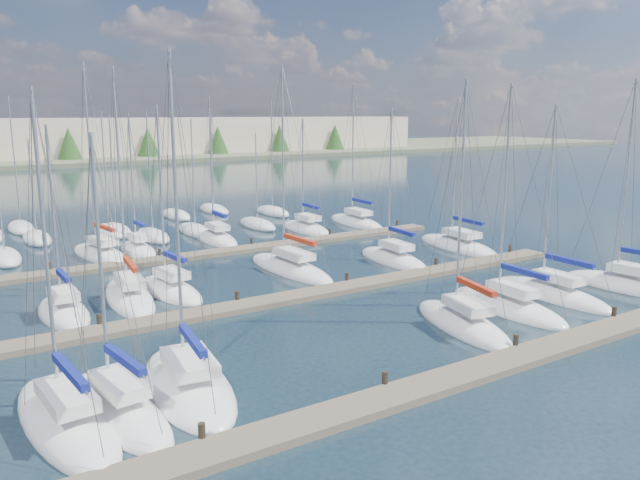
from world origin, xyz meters
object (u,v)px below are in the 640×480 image
sailboat_g (627,286)px  sailboat_m (458,246)px  sailboat_e (507,306)px  sailboat_d (462,324)px  sailboat_k (290,268)px  sailboat_o (138,250)px  sailboat_c (188,385)px  sailboat_f (552,294)px  sailboat_a (66,421)px  sailboat_j (170,290)px  sailboat_r (356,222)px  sailboat_i (129,297)px  sailboat_b (117,409)px  sailboat_p (216,238)px  sailboat_l (393,259)px  sailboat_q (306,229)px  sailboat_n (101,254)px  sailboat_h (64,312)px

sailboat_g → sailboat_m: 15.00m
sailboat_e → sailboat_d: sailboat_d is taller
sailboat_k → sailboat_o: (-7.46, 11.91, 0.01)m
sailboat_e → sailboat_m: bearing=58.3°
sailboat_g → sailboat_c: sailboat_c is taller
sailboat_g → sailboat_f: 5.93m
sailboat_f → sailboat_a: bearing=-175.7°
sailboat_e → sailboat_j: sailboat_e is taller
sailboat_r → sailboat_f: size_ratio=1.20×
sailboat_a → sailboat_i: 15.82m
sailboat_c → sailboat_b: sailboat_c is taller
sailboat_p → sailboat_f: size_ratio=1.08×
sailboat_e → sailboat_b: (-22.63, -0.67, -0.01)m
sailboat_e → sailboat_c: 19.56m
sailboat_k → sailboat_i: sailboat_k is taller
sailboat_k → sailboat_a: size_ratio=1.18×
sailboat_l → sailboat_p: 16.99m
sailboat_p → sailboat_q: (9.34, -0.25, -0.01)m
sailboat_n → sailboat_r: 25.85m
sailboat_g → sailboat_o: (-23.62, 27.83, 0.02)m
sailboat_g → sailboat_m: (-0.26, 14.99, -0.01)m
sailboat_h → sailboat_g: bearing=-24.1°
sailboat_r → sailboat_d: (-13.79, -28.52, -0.00)m
sailboat_g → sailboat_j: size_ratio=1.13×
sailboat_r → sailboat_f: (-5.03, -27.53, -0.01)m
sailboat_a → sailboat_d: bearing=-4.8°
sailboat_d → sailboat_l: bearing=78.0°
sailboat_g → sailboat_j: sailboat_g is taller
sailboat_g → sailboat_q: 29.55m
sailboat_e → sailboat_h: bearing=153.5°
sailboat_d → sailboat_h: sailboat_d is taller
sailboat_b → sailboat_j: sailboat_j is taller
sailboat_a → sailboat_i: sailboat_i is taller
sailboat_m → sailboat_c: size_ratio=0.91×
sailboat_d → sailboat_h: size_ratio=1.20×
sailboat_k → sailboat_b: 22.60m
sailboat_o → sailboat_d: (9.11, -27.38, -0.01)m
sailboat_m → sailboat_i: (-27.78, 0.06, 0.02)m
sailboat_o → sailboat_i: size_ratio=0.81×
sailboat_n → sailboat_j: bearing=-93.6°
sailboat_e → sailboat_p: size_ratio=1.01×
sailboat_a → sailboat_j: sailboat_a is taller
sailboat_c → sailboat_b: bearing=-161.3°
sailboat_g → sailboat_j: bearing=143.8°
sailboat_k → sailboat_p: (-0.07, 13.08, 0.00)m
sailboat_b → sailboat_q: bearing=40.5°
sailboat_e → sailboat_l: size_ratio=1.10×
sailboat_g → sailboat_f: sailboat_g is taller
sailboat_d → sailboat_j: 18.33m
sailboat_l → sailboat_h: (-24.00, -0.05, 0.00)m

